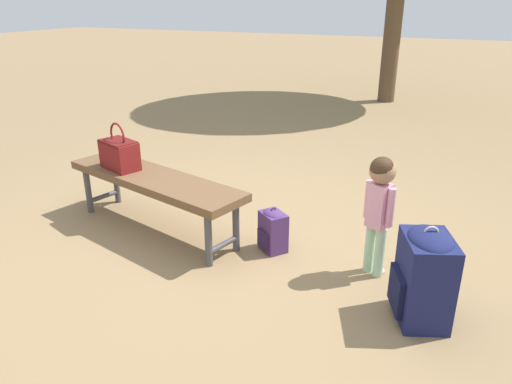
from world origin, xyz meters
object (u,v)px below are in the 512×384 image
Objects in this scene: child_standing at (380,199)px; handbag at (119,153)px; park_bench at (154,183)px; backpack_small at (273,229)px; backpack_large at (425,274)px.

handbag is at bearing -179.84° from child_standing.
park_bench is 4.96× the size of backpack_small.
park_bench is at bearing -178.52° from child_standing.
backpack_large reaches higher than park_bench.
backpack_large is at bearing -9.38° from park_bench.
handbag reaches higher than child_standing.
backpack_small is at bearing 177.95° from child_standing.
park_bench is 4.48× the size of handbag.
handbag reaches higher than backpack_large.
handbag is 2.40m from backpack_large.
child_standing is at bearing 1.48° from park_bench.
handbag is at bearing 173.57° from park_bench.
park_bench is at bearing -6.43° from handbag.
backpack_small is (-0.73, 0.03, -0.37)m from child_standing.
handbag is 1.11× the size of backpack_small.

